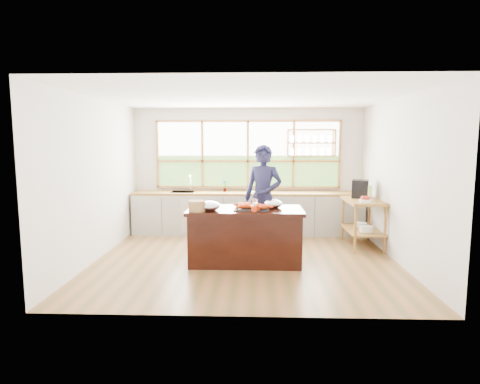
{
  "coord_description": "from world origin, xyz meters",
  "views": [
    {
      "loc": [
        0.15,
        -6.59,
        1.98
      ],
      "look_at": [
        -0.1,
        0.15,
        1.13
      ],
      "focal_mm": 30.0,
      "sensor_mm": 36.0,
      "label": 1
    }
  ],
  "objects_px": {
    "espresso_machine": "(360,189)",
    "cook": "(263,198)",
    "island": "(245,236)",
    "wicker_basket": "(197,206)"
  },
  "relations": [
    {
      "from": "island",
      "to": "cook",
      "type": "relative_size",
      "value": 0.96
    },
    {
      "from": "cook",
      "to": "wicker_basket",
      "type": "bearing_deg",
      "value": -114.3
    },
    {
      "from": "island",
      "to": "espresso_machine",
      "type": "height_order",
      "value": "espresso_machine"
    },
    {
      "from": "cook",
      "to": "espresso_machine",
      "type": "xyz_separation_m",
      "value": [
        1.88,
        0.53,
        0.11
      ]
    },
    {
      "from": "espresso_machine",
      "to": "cook",
      "type": "bearing_deg",
      "value": -147.55
    },
    {
      "from": "cook",
      "to": "espresso_machine",
      "type": "distance_m",
      "value": 1.96
    },
    {
      "from": "island",
      "to": "wicker_basket",
      "type": "relative_size",
      "value": 7.2
    },
    {
      "from": "cook",
      "to": "espresso_machine",
      "type": "height_order",
      "value": "cook"
    },
    {
      "from": "wicker_basket",
      "to": "island",
      "type": "bearing_deg",
      "value": 19.48
    },
    {
      "from": "espresso_machine",
      "to": "wicker_basket",
      "type": "height_order",
      "value": "espresso_machine"
    }
  ]
}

